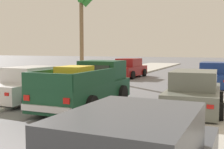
{
  "coord_description": "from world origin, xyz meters",
  "views": [
    {
      "loc": [
        4.66,
        -3.69,
        2.31
      ],
      "look_at": [
        -0.31,
        8.05,
        1.2
      ],
      "focal_mm": 47.03,
      "sensor_mm": 36.0,
      "label": 1
    }
  ],
  "objects_px": {
    "car_left_near": "(32,85)",
    "palm_tree_left_fore": "(84,2)",
    "car_left_mid": "(194,93)",
    "car_left_far": "(214,76)",
    "pickup_truck": "(87,87)",
    "car_right_near": "(129,69)"
  },
  "relations": [
    {
      "from": "car_left_near",
      "to": "car_right_near",
      "type": "height_order",
      "value": "same"
    },
    {
      "from": "pickup_truck",
      "to": "car_left_far",
      "type": "bearing_deg",
      "value": 62.04
    },
    {
      "from": "pickup_truck",
      "to": "car_left_near",
      "type": "relative_size",
      "value": 1.2
    },
    {
      "from": "car_left_far",
      "to": "palm_tree_left_fore",
      "type": "relative_size",
      "value": 0.58
    },
    {
      "from": "car_left_mid",
      "to": "palm_tree_left_fore",
      "type": "xyz_separation_m",
      "value": [
        -10.19,
        10.5,
        5.41
      ]
    },
    {
      "from": "car_left_near",
      "to": "car_left_far",
      "type": "xyz_separation_m",
      "value": [
        7.1,
        7.84,
        0.0
      ]
    },
    {
      "from": "car_left_near",
      "to": "palm_tree_left_fore",
      "type": "relative_size",
      "value": 0.58
    },
    {
      "from": "pickup_truck",
      "to": "car_left_near",
      "type": "xyz_separation_m",
      "value": [
        -2.84,
        0.19,
        -0.1
      ]
    },
    {
      "from": "palm_tree_left_fore",
      "to": "car_right_near",
      "type": "bearing_deg",
      "value": 19.83
    },
    {
      "from": "car_left_mid",
      "to": "car_left_far",
      "type": "bearing_deg",
      "value": 88.5
    },
    {
      "from": "car_left_far",
      "to": "car_left_near",
      "type": "bearing_deg",
      "value": -132.18
    },
    {
      "from": "car_right_near",
      "to": "palm_tree_left_fore",
      "type": "xyz_separation_m",
      "value": [
        -3.46,
        -1.25,
        5.41
      ]
    },
    {
      "from": "car_right_near",
      "to": "car_left_far",
      "type": "distance_m",
      "value": 8.15
    },
    {
      "from": "pickup_truck",
      "to": "palm_tree_left_fore",
      "type": "height_order",
      "value": "palm_tree_left_fore"
    },
    {
      "from": "pickup_truck",
      "to": "palm_tree_left_fore",
      "type": "bearing_deg",
      "value": 118.92
    },
    {
      "from": "car_left_mid",
      "to": "car_left_far",
      "type": "distance_m",
      "value": 7.45
    },
    {
      "from": "pickup_truck",
      "to": "car_left_mid",
      "type": "relative_size",
      "value": 1.21
    },
    {
      "from": "pickup_truck",
      "to": "car_left_far",
      "type": "relative_size",
      "value": 1.21
    },
    {
      "from": "car_left_far",
      "to": "pickup_truck",
      "type": "bearing_deg",
      "value": -117.96
    },
    {
      "from": "car_right_near",
      "to": "pickup_truck",
      "type": "bearing_deg",
      "value": -77.83
    },
    {
      "from": "car_left_near",
      "to": "car_left_mid",
      "type": "distance_m",
      "value": 6.92
    },
    {
      "from": "pickup_truck",
      "to": "car_right_near",
      "type": "xyz_separation_m",
      "value": [
        -2.66,
        12.33,
        -0.1
      ]
    }
  ]
}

